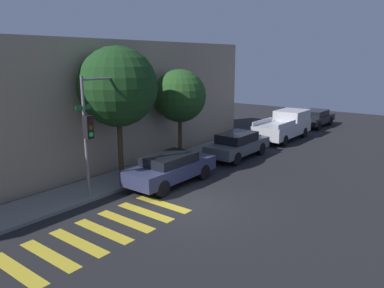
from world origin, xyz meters
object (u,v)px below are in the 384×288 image
Objects in this scene: traffic_light_pole at (95,118)px; pickup_truck at (285,125)px; tree_midblock at (180,96)px; sedan_far_end at (315,118)px; sedan_near_corner at (171,168)px; tree_near_corner at (118,87)px; sedan_middle at (238,144)px.

traffic_light_pole reaches higher than pickup_truck.
traffic_light_pole is 0.99× the size of tree_midblock.
tree_midblock is (-8.60, 2.46, 2.61)m from pickup_truck.
sedan_far_end is at bearing -9.53° from tree_midblock.
tree_midblock is (3.66, 2.46, 2.81)m from sedan_near_corner.
traffic_light_pole is at bearing -152.50° from tree_near_corner.
traffic_light_pole is 0.81× the size of tree_near_corner.
tree_near_corner is at bearing 159.59° from sedan_middle.
tree_midblock is at bearing 10.07° from traffic_light_pole.
tree_midblock is at bearing 170.47° from sedan_far_end.
sedan_near_corner is 0.75× the size of tree_near_corner.
pickup_truck is 0.88× the size of tree_near_corner.
traffic_light_pole is 1.09× the size of sedan_middle.
sedan_far_end is (18.33, -0.00, -0.02)m from sedan_near_corner.
pickup_truck is at bearing -10.70° from tree_near_corner.
tree_midblock is (-2.18, 2.46, 2.79)m from sedan_middle.
pickup_truck is (12.26, -0.00, 0.20)m from sedan_near_corner.
tree_near_corner is at bearing 27.50° from traffic_light_pole.
traffic_light_pole reaches higher than sedan_middle.
sedan_near_corner is 0.93× the size of tree_midblock.
pickup_truck is at bearing -15.98° from tree_midblock.
tree_near_corner is 4.51m from tree_midblock.
pickup_truck is at bearing -4.73° from traffic_light_pole.
traffic_light_pole is 21.60m from sedan_far_end.
sedan_far_end is at bearing 0.00° from pickup_truck.
sedan_far_end is at bearing -3.39° from traffic_light_pole.
pickup_truck is 1.18× the size of sedan_far_end.
traffic_light_pole is 6.85m from tree_midblock.
sedan_middle is 0.91× the size of tree_midblock.
tree_near_corner reaches higher than sedan_far_end.
tree_midblock is at bearing 131.55° from sedan_middle.
tree_near_corner is (-19.11, 2.46, 3.60)m from sedan_far_end.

